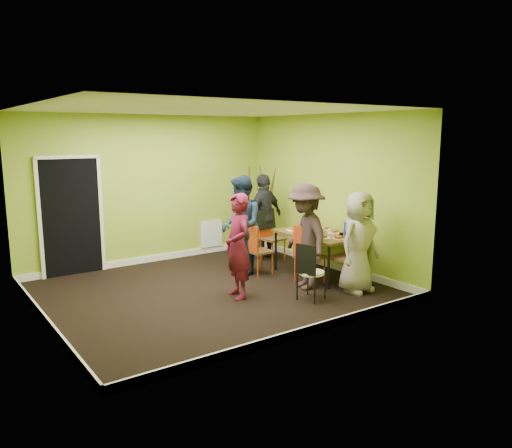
{
  "coord_description": "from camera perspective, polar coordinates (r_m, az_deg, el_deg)",
  "views": [
    {
      "loc": [
        -3.81,
        -6.6,
        2.45
      ],
      "look_at": [
        0.87,
        0.0,
        0.98
      ],
      "focal_mm": 35.0,
      "sensor_mm": 36.0,
      "label": 1
    }
  ],
  "objects": [
    {
      "name": "dining_table",
      "position": [
        8.71,
        7.09,
        -1.41
      ],
      "size": [
        0.9,
        1.5,
        0.75
      ],
      "color": "black",
      "rests_on": "ground"
    },
    {
      "name": "plate_near_left",
      "position": [
        8.91,
        4.3,
        -0.7
      ],
      "size": [
        0.25,
        0.25,
        0.01
      ],
      "primitive_type": "cylinder",
      "color": "white",
      "rests_on": "dining_table"
    },
    {
      "name": "plate_far_front",
      "position": [
        8.27,
        9.5,
        -1.66
      ],
      "size": [
        0.22,
        0.22,
        0.01
      ],
      "primitive_type": "cylinder",
      "color": "white",
      "rests_on": "dining_table"
    },
    {
      "name": "chair_front_end",
      "position": [
        8.09,
        10.68,
        -3.25
      ],
      "size": [
        0.46,
        0.47,
        1.03
      ],
      "rotation": [
        0.0,
        0.0,
        0.09
      ],
      "color": "#D34313",
      "rests_on": "ground"
    },
    {
      "name": "person_back_end",
      "position": [
        9.86,
        0.94,
        0.89
      ],
      "size": [
        1.05,
        0.65,
        1.68
      ],
      "primitive_type": "imported",
      "rotation": [
        0.0,
        0.0,
        3.4
      ],
      "color": "#222227",
      "rests_on": "ground"
    },
    {
      "name": "plate_wall_front",
      "position": [
        8.77,
        8.94,
        -0.97
      ],
      "size": [
        0.24,
        0.24,
        0.01
      ],
      "primitive_type": "cylinder",
      "color": "white",
      "rests_on": "dining_table"
    },
    {
      "name": "plate_near_right",
      "position": [
        8.3,
        7.61,
        -1.58
      ],
      "size": [
        0.26,
        0.26,
        0.01
      ],
      "primitive_type": "cylinder",
      "color": "white",
      "rests_on": "dining_table"
    },
    {
      "name": "glass_back",
      "position": [
        9.05,
        5.77,
        -0.31
      ],
      "size": [
        0.07,
        0.07,
        0.08
      ],
      "primitive_type": "cylinder",
      "color": "black",
      "rests_on": "dining_table"
    },
    {
      "name": "person_left_near",
      "position": [
        7.94,
        5.68,
        -1.42
      ],
      "size": [
        0.89,
        1.22,
        1.69
      ],
      "primitive_type": "imported",
      "rotation": [
        0.0,
        0.0,
        -1.84
      ],
      "color": "#2E1F1E",
      "rests_on": "ground"
    },
    {
      "name": "cup_b",
      "position": [
        8.8,
        7.54,
        -0.65
      ],
      "size": [
        0.09,
        0.09,
        0.08
      ],
      "primitive_type": "imported",
      "color": "white",
      "rests_on": "dining_table"
    },
    {
      "name": "plate_far_back",
      "position": [
        9.13,
        5.23,
        -0.44
      ],
      "size": [
        0.22,
        0.22,
        0.01
      ],
      "primitive_type": "cylinder",
      "color": "white",
      "rests_on": "dining_table"
    },
    {
      "name": "orange_bottle",
      "position": [
        8.77,
        6.55,
        -0.7
      ],
      "size": [
        0.04,
        0.04,
        0.07
      ],
      "primitive_type": "cylinder",
      "color": "#D34313",
      "rests_on": "dining_table"
    },
    {
      "name": "plate_wall_back",
      "position": [
        9.02,
        7.81,
        -0.63
      ],
      "size": [
        0.24,
        0.24,
        0.01
      ],
      "primitive_type": "cylinder",
      "color": "white",
      "rests_on": "dining_table"
    },
    {
      "name": "easel",
      "position": [
        10.36,
        0.46,
        1.68
      ],
      "size": [
        0.73,
        0.68,
        1.82
      ],
      "color": "brown",
      "rests_on": "ground"
    },
    {
      "name": "thermos",
      "position": [
        8.63,
        6.94,
        -0.33
      ],
      "size": [
        0.06,
        0.06,
        0.24
      ],
      "primitive_type": "cylinder",
      "color": "white",
      "rests_on": "dining_table"
    },
    {
      "name": "chair_left_far",
      "position": [
        8.67,
        0.04,
        -2.65
      ],
      "size": [
        0.38,
        0.37,
        0.9
      ],
      "rotation": [
        0.0,
        0.0,
        -1.57
      ],
      "color": "#D34313",
      "rests_on": "ground"
    },
    {
      "name": "person_left_far",
      "position": [
        8.7,
        -1.71,
        -0.17
      ],
      "size": [
        0.96,
        1.05,
        1.74
      ],
      "primitive_type": "imported",
      "rotation": [
        0.0,
        0.0,
        -2.01
      ],
      "color": "#152235",
      "rests_on": "ground"
    },
    {
      "name": "glass_front",
      "position": [
        8.38,
        9.71,
        -1.24
      ],
      "size": [
        0.07,
        0.07,
        0.09
      ],
      "primitive_type": "cylinder",
      "color": "black",
      "rests_on": "dining_table"
    },
    {
      "name": "cup_a",
      "position": [
        8.43,
        6.76,
        -1.05
      ],
      "size": [
        0.13,
        0.13,
        0.1
      ],
      "primitive_type": "imported",
      "color": "white",
      "rests_on": "dining_table"
    },
    {
      "name": "person_front_end",
      "position": [
        7.9,
        11.65,
        -2.04
      ],
      "size": [
        0.82,
        0.58,
        1.58
      ],
      "primitive_type": "imported",
      "rotation": [
        0.0,
        0.0,
        0.1
      ],
      "color": "gray",
      "rests_on": "ground"
    },
    {
      "name": "ground",
      "position": [
        8.01,
        -5.12,
        -7.56
      ],
      "size": [
        5.0,
        5.0,
        0.0
      ],
      "primitive_type": "plane",
      "color": "black",
      "rests_on": "ground"
    },
    {
      "name": "room_walls",
      "position": [
        7.79,
        -5.54,
        -0.57
      ],
      "size": [
        5.04,
        4.54,
        2.82
      ],
      "color": "#8FA52A",
      "rests_on": "ground"
    },
    {
      "name": "person_standing",
      "position": [
        7.46,
        -2.07,
        -2.53
      ],
      "size": [
        0.46,
        0.63,
        1.59
      ],
      "primitive_type": "imported",
      "rotation": [
        0.0,
        0.0,
        -1.73
      ],
      "color": "maroon",
      "rests_on": "ground"
    },
    {
      "name": "chair_bentwood",
      "position": [
        7.42,
        6.13,
        -5.14
      ],
      "size": [
        0.43,
        0.42,
        0.87
      ],
      "rotation": [
        0.0,
        0.0,
        -1.27
      ],
      "color": "black",
      "rests_on": "ground"
    },
    {
      "name": "chair_left_near",
      "position": [
        8.2,
        5.83,
        -3.16
      ],
      "size": [
        0.46,
        0.46,
        0.98
      ],
      "rotation": [
        0.0,
        0.0,
        -1.41
      ],
      "color": "#D34313",
      "rests_on": "ground"
    },
    {
      "name": "blue_bottle",
      "position": [
        8.59,
        10.26,
        -0.52
      ],
      "size": [
        0.08,
        0.08,
        0.22
      ],
      "primitive_type": "cylinder",
      "color": "#1B24CA",
      "rests_on": "dining_table"
    },
    {
      "name": "glass_mid",
      "position": [
        8.74,
        5.39,
        -0.63
      ],
      "size": [
        0.06,
        0.06,
        0.1
      ],
      "primitive_type": "cylinder",
      "color": "black",
      "rests_on": "dining_table"
    },
    {
      "name": "chair_back_end",
      "position": [
        9.74,
        1.23,
        -0.03
      ],
      "size": [
        0.46,
        0.53,
        1.0
      ],
      "rotation": [
        0.0,
        0.0,
        3.27
      ],
      "color": "#D34313",
      "rests_on": "ground"
    }
  ]
}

